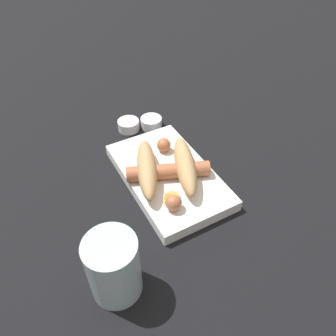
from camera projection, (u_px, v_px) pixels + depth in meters
ground_plane at (168, 180)px, 0.69m from camera, size 3.00×3.00×0.00m
food_tray at (168, 176)px, 0.68m from camera, size 0.28×0.17×0.03m
bread_roll at (166, 167)px, 0.65m from camera, size 0.20×0.17×0.05m
sausage at (168, 171)px, 0.65m from camera, size 0.18×0.17×0.03m
pickled_veggies at (171, 198)px, 0.62m from camera, size 0.04×0.04×0.00m
condiment_cup_near at (151, 123)px, 0.82m from camera, size 0.05×0.05×0.02m
condiment_cup_far at (127, 126)px, 0.81m from camera, size 0.05×0.05×0.02m
drink_glass at (114, 267)px, 0.48m from camera, size 0.08×0.08×0.11m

